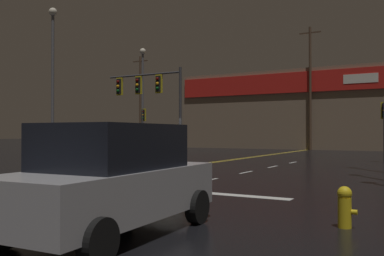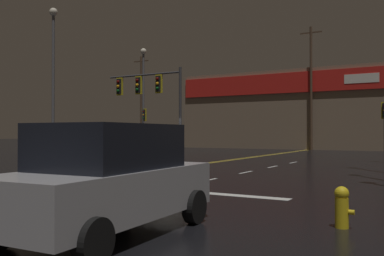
{
  "view_description": "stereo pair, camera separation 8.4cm",
  "coord_description": "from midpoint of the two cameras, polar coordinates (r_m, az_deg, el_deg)",
  "views": [
    {
      "loc": [
        11.32,
        -17.54,
        1.73
      ],
      "look_at": [
        0.0,
        2.49,
        2.0
      ],
      "focal_mm": 40.0,
      "sensor_mm": 36.0,
      "label": 1
    },
    {
      "loc": [
        11.4,
        -17.49,
        1.73
      ],
      "look_at": [
        0.0,
        2.49,
        2.0
      ],
      "focal_mm": 40.0,
      "sensor_mm": 36.0,
      "label": 2
    }
  ],
  "objects": [
    {
      "name": "ground_plane",
      "position": [
        20.95,
        -3.27,
        -5.41
      ],
      "size": [
        200.0,
        200.0,
        0.0
      ],
      "primitive_type": "plane",
      "color": "black"
    },
    {
      "name": "road_markings",
      "position": [
        19.66,
        -3.33,
        -5.71
      ],
      "size": [
        12.33,
        60.0,
        0.01
      ],
      "color": "gold",
      "rests_on": "ground"
    },
    {
      "name": "traffic_signal_median",
      "position": [
        23.2,
        -5.83,
        4.97
      ],
      "size": [
        4.71,
        0.36,
        5.13
      ],
      "color": "#38383D",
      "rests_on": "ground"
    },
    {
      "name": "traffic_signal_corner_northwest",
      "position": [
        33.95,
        -6.41,
        0.95
      ],
      "size": [
        0.42,
        0.36,
        3.66
      ],
      "color": "#38383D",
      "rests_on": "ground"
    },
    {
      "name": "streetlight_near_left",
      "position": [
        31.38,
        -17.94,
        8.2
      ],
      "size": [
        0.56,
        0.56,
        10.41
      ],
      "color": "#59595E",
      "rests_on": "ground"
    },
    {
      "name": "streetlight_near_right",
      "position": [
        40.04,
        -6.44,
        5.62
      ],
      "size": [
        0.56,
        0.56,
        9.6
      ],
      "color": "#59595E",
      "rests_on": "ground"
    },
    {
      "name": "fire_hydrant",
      "position": [
        8.35,
        19.64,
        -9.78
      ],
      "size": [
        0.35,
        0.26,
        0.76
      ],
      "color": "gold",
      "rests_on": "ground"
    },
    {
      "name": "parked_car",
      "position": [
        7.44,
        -10.72,
        -6.67
      ],
      "size": [
        2.19,
        4.38,
        1.88
      ],
      "color": "#ADADB2",
      "rests_on": "ground"
    },
    {
      "name": "building_backdrop",
      "position": [
        50.55,
        16.69,
        2.24
      ],
      "size": [
        29.76,
        10.23,
        8.53
      ],
      "color": "#7A6651",
      "rests_on": "ground"
    },
    {
      "name": "utility_pole_row",
      "position": [
        45.39,
        15.04,
        4.67
      ],
      "size": [
        45.79,
        0.26,
        12.57
      ],
      "color": "#4C3828",
      "rests_on": "ground"
    }
  ]
}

